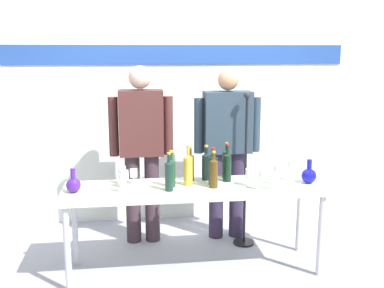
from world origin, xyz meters
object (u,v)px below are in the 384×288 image
object	(u,v)px
wine_glass_left_0	(122,180)
wine_glass_right_5	(262,176)
display_table	(194,194)
wine_bottle_7	(213,169)
wine_glass_left_3	(122,172)
wine_glass_right_4	(274,178)
wine_glass_right_2	(249,174)
wine_glass_right_3	(291,167)
wine_glass_right_1	(277,168)
wine_bottle_4	(214,172)
decanter_blue_left	(73,184)
presenter_left	(141,144)
wine_bottle_2	(190,166)
wine_glass_left_1	(124,176)
decanter_blue_right	(309,175)
wine_bottle_0	(227,166)
wine_glass_left_2	(134,173)
wine_bottle_1	(171,171)
wine_glass_right_0	(277,171)
wine_bottle_8	(188,169)
wine_bottle_5	(169,175)
microphone_stand	(245,196)
wine_bottle_3	(206,165)
presenter_right	(227,143)
wine_bottle_6	(226,163)

from	to	relation	value
wine_glass_left_0	wine_glass_right_5	size ratio (longest dim) A/B	0.89
display_table	wine_bottle_7	xyz separation A→B (m)	(0.16, 0.04, 0.20)
wine_glass_left_3	wine_glass_right_4	size ratio (longest dim) A/B	1.11
wine_glass_right_2	wine_glass_right_3	xyz separation A→B (m)	(0.39, 0.11, 0.02)
display_table	wine_glass_right_1	world-z (taller)	wine_glass_right_1
wine_glass_right_5	wine_bottle_4	bearing A→B (deg)	161.27
decanter_blue_left	wine_glass_right_5	world-z (taller)	decanter_blue_left
wine_glass_right_3	presenter_left	bearing A→B (deg)	154.62
wine_bottle_2	wine_glass_left_1	world-z (taller)	wine_bottle_2
decanter_blue_right	wine_glass_right_1	size ratio (longest dim) A/B	1.62
wine_bottle_4	wine_glass_right_1	distance (m)	0.64
decanter_blue_right	wine_glass_right_1	bearing A→B (deg)	137.40
wine_bottle_0	wine_glass_left_1	world-z (taller)	wine_bottle_0
wine_bottle_0	wine_glass_left_2	size ratio (longest dim) A/B	2.55
wine_bottle_2	wine_glass_right_5	size ratio (longest dim) A/B	1.80
decanter_blue_left	wine_bottle_4	bearing A→B (deg)	-0.97
wine_glass_right_3	wine_glass_right_4	xyz separation A→B (m)	(-0.22, -0.23, -0.03)
wine_bottle_1	wine_glass_right_0	world-z (taller)	wine_bottle_1
wine_bottle_8	wine_bottle_2	bearing A→B (deg)	75.49
decanter_blue_right	wine_glass_left_3	size ratio (longest dim) A/B	1.36
wine_bottle_5	wine_glass_right_5	bearing A→B (deg)	-6.57
wine_bottle_0	wine_bottle_7	size ratio (longest dim) A/B	1.04
decanter_blue_right	wine_glass_left_3	xyz separation A→B (m)	(-1.55, 0.18, 0.04)
wine_glass_left_0	wine_glass_right_0	size ratio (longest dim) A/B	0.89
wine_bottle_4	wine_glass_left_1	distance (m)	0.72
microphone_stand	wine_bottle_8	bearing A→B (deg)	-145.11
wine_bottle_3	wine_glass_left_2	xyz separation A→B (m)	(-0.62, -0.04, -0.04)
wine_glass_left_3	wine_bottle_3	bearing A→B (deg)	2.44
wine_bottle_4	wine_glass_right_2	world-z (taller)	wine_bottle_4
decanter_blue_left	wine_glass_left_1	distance (m)	0.40
wine_bottle_1	wine_bottle_3	world-z (taller)	wine_bottle_3
decanter_blue_left	wine_glass_right_3	world-z (taller)	decanter_blue_left
wine_glass_right_5	wine_glass_right_3	bearing A→B (deg)	36.11
presenter_right	wine_bottle_1	world-z (taller)	presenter_right
wine_bottle_3	wine_bottle_5	world-z (taller)	wine_bottle_5
presenter_right	wine_bottle_4	world-z (taller)	presenter_right
decanter_blue_right	wine_glass_right_1	distance (m)	0.29
wine_glass_left_1	wine_glass_right_2	world-z (taller)	wine_glass_right_2
presenter_left	wine_bottle_8	size ratio (longest dim) A/B	5.00
wine_bottle_1	wine_glass_left_0	world-z (taller)	wine_bottle_1
wine_glass_right_4	wine_glass_right_5	size ratio (longest dim) A/B	0.82
presenter_right	wine_glass_left_0	distance (m)	1.24
wine_bottle_3	wine_bottle_0	bearing A→B (deg)	-21.58
wine_glass_right_2	wine_bottle_0	bearing A→B (deg)	133.46
wine_glass_right_5	wine_glass_left_1	bearing A→B (deg)	168.50
wine_glass_left_3	wine_glass_right_4	world-z (taller)	wine_glass_left_3
wine_bottle_1	wine_glass_right_0	distance (m)	0.87
display_table	wine_bottle_5	xyz separation A→B (m)	(-0.21, -0.09, 0.20)
decanter_blue_left	wine_bottle_0	size ratio (longest dim) A/B	0.60
wine_bottle_6	wine_glass_right_4	bearing A→B (deg)	-51.56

